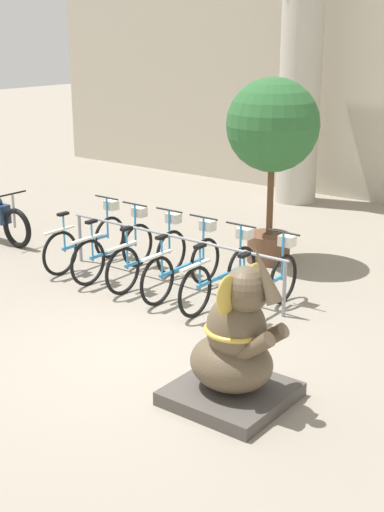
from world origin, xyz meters
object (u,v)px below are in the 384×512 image
(bicycle_2, at_px, (150,256))
(bicycle_1, at_px, (115,249))
(bicycle_3, at_px, (184,265))
(elephant_statue, at_px, (235,349))
(potted_tree, at_px, (272,134))
(bicycle_0, at_px, (87,240))
(bicycle_5, at_px, (264,285))
(bicycle_4, at_px, (221,275))

(bicycle_2, bearing_deg, bicycle_1, -176.86)
(bicycle_1, bearing_deg, bicycle_3, 0.75)
(elephant_statue, height_order, potted_tree, potted_tree)
(bicycle_1, distance_m, potted_tree, 2.92)
(bicycle_0, bearing_deg, potted_tree, 42.08)
(bicycle_3, bearing_deg, bicycle_1, -179.25)
(elephant_statue, bearing_deg, bicycle_3, 137.71)
(bicycle_5, bearing_deg, elephant_statue, -64.71)
(bicycle_0, bearing_deg, bicycle_3, -1.10)
(elephant_statue, bearing_deg, bicycle_2, 144.41)
(bicycle_0, xyz_separation_m, bicycle_5, (3.20, -0.01, 0.00))
(bicycle_1, distance_m, bicycle_3, 1.28)
(bicycle_4, bearing_deg, bicycle_5, 3.43)
(bicycle_4, height_order, bicycle_5, same)
(bicycle_1, height_order, bicycle_3, same)
(elephant_statue, bearing_deg, bicycle_4, 128.45)
(bicycle_2, distance_m, elephant_statue, 3.58)
(bicycle_3, height_order, potted_tree, potted_tree)
(bicycle_5, distance_m, elephant_statue, 2.32)
(bicycle_3, distance_m, elephant_statue, 3.07)
(bicycle_2, relative_size, bicycle_5, 1.00)
(bicycle_3, height_order, bicycle_5, same)
(bicycle_0, bearing_deg, bicycle_1, -4.77)
(bicycle_0, xyz_separation_m, bicycle_1, (0.64, -0.05, 0.00))
(bicycle_2, height_order, elephant_statue, elephant_statue)
(bicycle_1, bearing_deg, potted_tree, 53.19)
(bicycle_4, bearing_deg, elephant_statue, -51.55)
(bicycle_0, distance_m, bicycle_1, 0.64)
(bicycle_2, height_order, bicycle_5, same)
(bicycle_0, distance_m, bicycle_3, 1.92)
(bicycle_1, xyz_separation_m, elephant_statue, (3.55, -2.05, 0.17))
(bicycle_2, height_order, bicycle_4, same)
(bicycle_5, xyz_separation_m, potted_tree, (-1.10, 1.91, 1.61))
(bicycle_0, xyz_separation_m, elephant_statue, (4.19, -2.10, 0.17))
(bicycle_2, distance_m, potted_tree, 2.63)
(bicycle_2, height_order, bicycle_3, same)
(bicycle_5, height_order, potted_tree, potted_tree)
(bicycle_5, relative_size, potted_tree, 0.61)
(bicycle_4, bearing_deg, bicycle_3, 178.77)
(bicycle_0, distance_m, bicycle_4, 2.56)
(bicycle_0, relative_size, bicycle_2, 1.00)
(bicycle_0, height_order, elephant_statue, elephant_statue)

